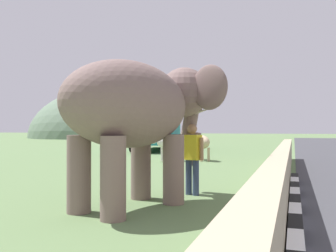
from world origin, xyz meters
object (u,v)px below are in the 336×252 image
Objects in this scene: person_handler at (192,155)px; cow_mid at (201,143)px; cow_near at (171,143)px; bus_teal at (157,121)px; cow_far at (189,138)px; elephant at (141,108)px.

cow_mid is (8.97, 1.98, -0.06)m from person_handler.
cow_near is 0.99× the size of cow_mid.
person_handler is 0.20× the size of bus_teal.
person_handler is 8.80m from cow_near.
bus_teal reaches higher than cow_far.
cow_near is (9.60, 2.57, -1.09)m from elephant.
person_handler is 9.19m from cow_mid.
cow_far is (18.07, 5.19, -0.06)m from person_handler.
elephant is 2.26× the size of cow_near.
person_handler is (1.42, -0.68, -1.04)m from elephant.
cow_near and cow_far have the same top height.
cow_near is at bearing 121.97° from cow_mid.
cow_far is (1.66, -1.91, -1.21)m from bus_teal.
person_handler is 0.89× the size of cow_far.
cow_far is at bearing -49.08° from bus_teal.
person_handler is at bearing -25.58° from elephant.
elephant is 1.89m from person_handler.
person_handler is at bearing -163.97° from cow_far.
elephant reaches higher than cow_mid.
cow_near is 10.08m from cow_far.
cow_far is at bearing 19.47° from cow_mid.
elephant reaches higher than person_handler.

